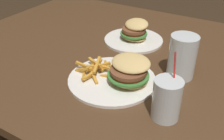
{
  "coord_description": "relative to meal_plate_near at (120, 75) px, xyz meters",
  "views": [
    {
      "loc": [
        0.4,
        -0.82,
        1.26
      ],
      "look_at": [
        0.03,
        -0.19,
        0.82
      ],
      "focal_mm": 42.0,
      "sensor_mm": 36.0,
      "label": 1
    }
  ],
  "objects": [
    {
      "name": "meal_plate_near",
      "position": [
        0.0,
        0.0,
        0.0
      ],
      "size": [
        0.29,
        0.29,
        0.1
      ],
      "color": "white",
      "rests_on": "dining_table"
    },
    {
      "name": "beer_glass",
      "position": [
        0.16,
        0.14,
        0.04
      ],
      "size": [
        0.09,
        0.09,
        0.15
      ],
      "color": "silver",
      "rests_on": "dining_table"
    },
    {
      "name": "juice_glass",
      "position": [
        0.19,
        -0.08,
        0.03
      ],
      "size": [
        0.08,
        0.08,
        0.19
      ],
      "color": "silver",
      "rests_on": "dining_table"
    },
    {
      "name": "spoon",
      "position": [
        0.13,
        0.09,
        -0.02
      ],
      "size": [
        0.07,
        0.16,
        0.01
      ],
      "rotation": [
        0.0,
        0.0,
        1.86
      ],
      "color": "silver",
      "rests_on": "dining_table"
    },
    {
      "name": "meal_plate_far",
      "position": [
        -0.1,
        0.31,
        0.0
      ],
      "size": [
        0.25,
        0.25,
        0.1
      ],
      "color": "white",
      "rests_on": "dining_table"
    },
    {
      "name": "dining_table",
      "position": [
        -0.06,
        0.19,
        -0.14
      ],
      "size": [
        1.5,
        1.07,
        0.78
      ],
      "color": "#4C331E",
      "rests_on": "ground_plane"
    }
  ]
}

